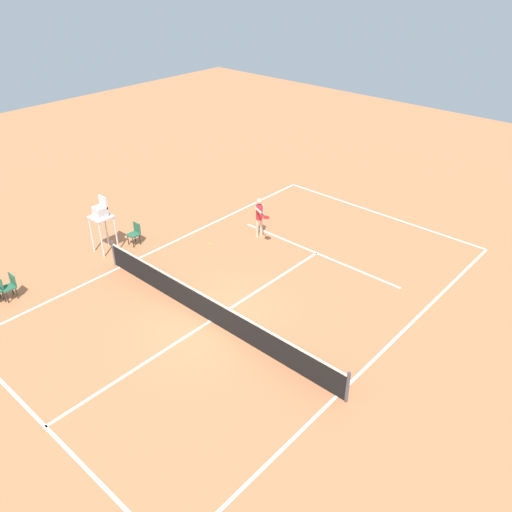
% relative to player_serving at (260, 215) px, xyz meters
% --- Properties ---
extents(ground_plane, '(60.00, 60.00, 0.00)m').
position_rel_player_serving_xyz_m(ground_plane, '(-2.67, 5.52, -1.08)').
color(ground_plane, '#D37A4C').
extents(court_lines, '(10.37, 22.13, 0.01)m').
position_rel_player_serving_xyz_m(court_lines, '(-2.67, 5.52, -1.08)').
color(court_lines, white).
rests_on(court_lines, ground).
extents(tennis_net, '(10.97, 0.10, 1.07)m').
position_rel_player_serving_xyz_m(tennis_net, '(-2.67, 5.52, -0.59)').
color(tennis_net, '#4C4C51').
rests_on(tennis_net, ground).
extents(player_serving, '(1.20, 0.96, 1.81)m').
position_rel_player_serving_xyz_m(player_serving, '(0.00, 0.00, 0.00)').
color(player_serving, beige).
rests_on(player_serving, ground).
extents(tennis_ball, '(0.07, 0.07, 0.07)m').
position_rel_player_serving_xyz_m(tennis_ball, '(1.10, 1.90, -1.05)').
color(tennis_ball, '#CCE033').
rests_on(tennis_ball, ground).
extents(umpire_chair, '(0.80, 0.80, 2.41)m').
position_rel_player_serving_xyz_m(umpire_chair, '(3.95, 5.12, 0.52)').
color(umpire_chair, silver).
rests_on(umpire_chair, ground).
extents(courtside_chair_mid, '(0.44, 0.46, 0.95)m').
position_rel_player_serving_xyz_m(courtside_chair_mid, '(3.51, 3.96, -0.55)').
color(courtside_chair_mid, '#262626').
rests_on(courtside_chair_mid, ground).
extents(courtside_chair_far, '(0.44, 0.46, 0.95)m').
position_rel_player_serving_xyz_m(courtside_chair_far, '(3.61, 9.34, -0.55)').
color(courtside_chair_far, '#262626').
rests_on(courtside_chair_far, ground).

